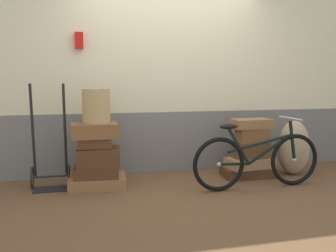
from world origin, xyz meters
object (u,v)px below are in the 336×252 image
(suitcase_0, at_px, (98,181))
(suitcase_3, at_px, (95,142))
(suitcase_5, at_px, (249,171))
(burlap_sack, at_px, (294,148))
(suitcase_4, at_px, (94,130))
(suitcase_6, at_px, (249,163))
(suitcase_9, at_px, (251,124))
(wicker_basket, at_px, (96,106))
(suitcase_1, at_px, (97,171))
(luggage_trolley, at_px, (50,164))
(bicycle, at_px, (257,160))
(suitcase_2, at_px, (99,157))
(suitcase_8, at_px, (252,135))
(suitcase_7, at_px, (251,150))

(suitcase_0, height_order, suitcase_3, suitcase_3)
(suitcase_5, height_order, burlap_sack, burlap_sack)
(suitcase_4, relative_size, suitcase_6, 0.88)
(suitcase_9, bearing_deg, wicker_basket, 177.05)
(suitcase_1, xyz_separation_m, suitcase_9, (1.97, 0.01, 0.51))
(wicker_basket, bearing_deg, luggage_trolley, 168.02)
(suitcase_6, bearing_deg, suitcase_9, 36.17)
(suitcase_1, height_order, suitcase_6, suitcase_1)
(suitcase_0, xyz_separation_m, suitcase_1, (-0.01, -0.02, 0.13))
(suitcase_0, distance_m, bicycle, 1.89)
(suitcase_3, relative_size, suitcase_9, 0.75)
(wicker_basket, bearing_deg, suitcase_6, -0.44)
(suitcase_6, distance_m, suitcase_9, 0.51)
(suitcase_2, distance_m, suitcase_6, 1.94)
(suitcase_1, height_order, luggage_trolley, luggage_trolley)
(suitcase_0, distance_m, burlap_sack, 2.61)
(suitcase_5, bearing_deg, suitcase_1, -174.36)
(suitcase_9, bearing_deg, suitcase_4, 177.64)
(suitcase_1, relative_size, suitcase_2, 1.05)
(suitcase_0, distance_m, suitcase_3, 0.47)
(suitcase_0, height_order, suitcase_8, suitcase_8)
(suitcase_6, height_order, bicycle, bicycle)
(suitcase_3, relative_size, luggage_trolley, 0.31)
(suitcase_5, distance_m, luggage_trolley, 2.51)
(suitcase_2, xyz_separation_m, suitcase_3, (-0.03, 0.05, 0.17))
(suitcase_1, relative_size, wicker_basket, 1.29)
(suitcase_0, distance_m, suitcase_5, 1.97)
(burlap_sack, bearing_deg, wicker_basket, 179.62)
(suitcase_0, height_order, burlap_sack, burlap_sack)
(suitcase_1, bearing_deg, suitcase_4, -138.29)
(suitcase_7, height_order, bicycle, bicycle)
(suitcase_3, bearing_deg, suitcase_7, 5.55)
(suitcase_2, relative_size, suitcase_9, 0.96)
(suitcase_5, xyz_separation_m, luggage_trolley, (-2.50, 0.09, 0.23))
(suitcase_4, bearing_deg, suitcase_9, -0.25)
(suitcase_4, xyz_separation_m, luggage_trolley, (-0.51, 0.13, -0.39))
(suitcase_1, xyz_separation_m, suitcase_7, (1.97, -0.01, 0.16))
(suitcase_2, height_order, suitcase_5, suitcase_2)
(suitcase_4, distance_m, bicycle, 1.92)
(suitcase_5, bearing_deg, suitcase_8, -78.83)
(suitcase_4, bearing_deg, suitcase_1, 35.62)
(suitcase_4, distance_m, wicker_basket, 0.28)
(suitcase_5, distance_m, suitcase_9, 0.64)
(suitcase_0, relative_size, luggage_trolley, 0.54)
(suitcase_9, relative_size, wicker_basket, 1.28)
(suitcase_6, bearing_deg, suitcase_0, 172.76)
(suitcase_7, bearing_deg, suitcase_9, 92.27)
(suitcase_0, height_order, luggage_trolley, luggage_trolley)
(suitcase_2, distance_m, suitcase_8, 1.96)
(suitcase_6, xyz_separation_m, bicycle, (-0.14, -0.47, 0.14))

